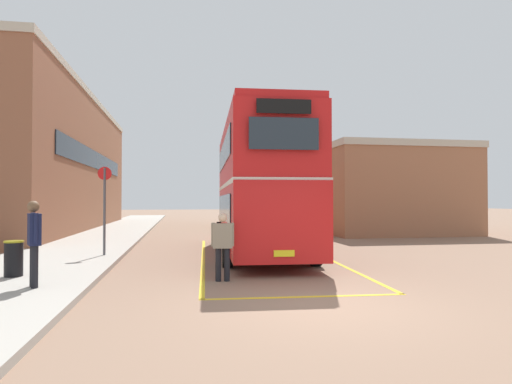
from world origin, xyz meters
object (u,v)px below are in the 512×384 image
Objects in this scene: double_decker_bus at (259,185)px; pedestrian_boarding at (223,242)px; pedestrian_waiting_near at (34,236)px; single_deck_bus at (253,204)px; litter_bin at (14,258)px; bus_stop_sign at (105,202)px.

pedestrian_boarding is at bearing -108.95° from double_decker_bus.
single_deck_bus is at bearing 69.30° from pedestrian_waiting_near.
double_decker_bus is 15.52m from single_deck_bus.
litter_bin is (-0.90, 1.44, -0.63)m from pedestrian_waiting_near.
single_deck_bus is at bearing 65.75° from litter_bin.
pedestrian_boarding is 1.94× the size of litter_bin.
double_decker_bus reaches higher than pedestrian_boarding.
litter_bin is at bearing -110.15° from bus_stop_sign.
double_decker_bus is 12.50× the size of litter_bin.
pedestrian_boarding is at bearing 10.78° from pedestrian_waiting_near.
pedestrian_waiting_near is 5.36m from bus_stop_sign.
single_deck_bus is (2.26, 15.33, -0.88)m from double_decker_bus.
double_decker_bus is 3.63× the size of bus_stop_sign.
double_decker_bus reaches higher than pedestrian_waiting_near.
single_deck_bus is at bearing 64.81° from bus_stop_sign.
litter_bin is (-8.96, -19.89, -1.07)m from single_deck_bus.
single_deck_bus is 5.17× the size of pedestrian_boarding.
litter_bin is 0.29× the size of bus_stop_sign.
pedestrian_boarding reaches higher than litter_bin.
pedestrian_waiting_near is at bearing -95.58° from bus_stop_sign.
double_decker_bus is at bearing 7.68° from bus_stop_sign.
pedestrian_waiting_near is at bearing -169.22° from pedestrian_boarding.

